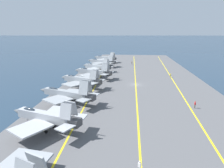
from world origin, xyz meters
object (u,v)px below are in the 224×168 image
(parked_jet_third, at_px, (67,94))
(crew_yellow_vest, at_px, (170,75))
(parked_jet_sixth, at_px, (97,67))
(crew_red_vest, at_px, (195,104))
(crew_brown_vest, at_px, (132,63))
(parked_jet_fifth, at_px, (93,72))
(crew_white_vest, at_px, (140,166))
(parked_jet_second, at_px, (46,117))
(parked_jet_seventh, at_px, (102,61))
(parked_jet_fourth, at_px, (81,80))
(parked_jet_eighth, at_px, (105,58))

(parked_jet_third, relative_size, crew_yellow_vest, 9.89)
(parked_jet_sixth, distance_m, crew_red_vest, 53.24)
(parked_jet_sixth, bearing_deg, crew_brown_vest, -36.36)
(parked_jet_fifth, distance_m, crew_white_vest, 55.38)
(crew_brown_vest, distance_m, crew_red_vest, 66.68)
(parked_jet_second, relative_size, parked_jet_seventh, 0.89)
(crew_brown_vest, bearing_deg, parked_jet_fourth, 161.89)
(parked_jet_third, relative_size, parked_jet_eighth, 1.12)
(parked_jet_seventh, bearing_deg, parked_jet_fourth, 179.42)
(parked_jet_second, relative_size, parked_jet_third, 0.90)
(parked_jet_fifth, xyz_separation_m, parked_jet_sixth, (14.31, 0.99, -0.34))
(parked_jet_fourth, bearing_deg, parked_jet_second, -178.44)
(parked_jet_third, relative_size, parked_jet_fourth, 1.08)
(parked_jet_seventh, height_order, crew_red_vest, parked_jet_seventh)
(parked_jet_third, xyz_separation_m, crew_white_vest, (-24.40, -17.41, -1.58))
(crew_brown_vest, xyz_separation_m, crew_white_vest, (-89.02, -1.16, 0.04))
(parked_jet_third, relative_size, crew_brown_vest, 9.97)
(parked_jet_fifth, height_order, parked_jet_sixth, parked_jet_fifth)
(parked_jet_sixth, xyz_separation_m, parked_jet_seventh, (14.12, -0.15, 0.30))
(crew_brown_vest, bearing_deg, crew_yellow_vest, -154.28)
(parked_jet_eighth, relative_size, crew_yellow_vest, 8.82)
(parked_jet_second, relative_size, parked_jet_sixth, 1.01)
(parked_jet_fourth, relative_size, crew_white_vest, 8.81)
(crew_red_vest, bearing_deg, parked_jet_fourth, 64.42)
(parked_jet_fifth, bearing_deg, parked_jet_sixth, 3.97)
(parked_jet_fourth, height_order, crew_red_vest, parked_jet_fourth)
(crew_white_vest, relative_size, crew_yellow_vest, 1.04)
(parked_jet_second, height_order, parked_jet_seventh, parked_jet_second)
(parked_jet_fourth, height_order, parked_jet_fifth, parked_jet_fourth)
(parked_jet_fourth, height_order, crew_brown_vest, parked_jet_fourth)
(parked_jet_fourth, xyz_separation_m, parked_jet_sixth, (28.13, -0.28, -0.45))
(parked_jet_fourth, distance_m, crew_white_vest, 42.87)
(parked_jet_second, distance_m, crew_brown_vest, 80.45)
(crew_brown_vest, bearing_deg, parked_jet_third, 165.89)
(parked_jet_fourth, bearing_deg, crew_yellow_vest, -60.21)
(crew_brown_vest, bearing_deg, parked_jet_second, 168.86)
(crew_red_vest, bearing_deg, crew_white_vest, 149.95)
(parked_jet_fourth, bearing_deg, parked_jet_fifth, -5.28)
(parked_jet_third, xyz_separation_m, parked_jet_eighth, (71.50, -0.33, 0.00))
(parked_jet_second, height_order, parked_jet_fourth, parked_jet_fourth)
(parked_jet_eighth, bearing_deg, crew_brown_vest, -113.35)
(parked_jet_third, distance_m, crew_brown_vest, 66.65)
(parked_jet_second, xyz_separation_m, crew_red_vest, (13.97, -30.63, -1.68))
(parked_jet_second, distance_m, parked_jet_fifth, 42.83)
(parked_jet_fifth, bearing_deg, crew_yellow_vest, -81.94)
(parked_jet_sixth, distance_m, crew_white_vest, 69.41)
(parked_jet_fourth, bearing_deg, parked_jet_third, -179.69)
(parked_jet_sixth, height_order, crew_red_vest, parked_jet_sixth)
(parked_jet_second, height_order, parked_jet_eighth, parked_jet_second)
(parked_jet_sixth, xyz_separation_m, crew_red_vest, (-43.16, -31.14, -1.26))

